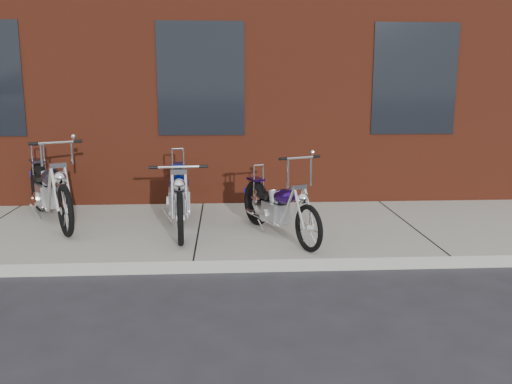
{
  "coord_description": "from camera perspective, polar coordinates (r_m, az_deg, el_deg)",
  "views": [
    {
      "loc": [
        0.38,
        -5.91,
        2.14
      ],
      "look_at": [
        0.76,
        0.8,
        0.78
      ],
      "focal_mm": 38.0,
      "sensor_mm": 36.0,
      "label": 1
    }
  ],
  "objects": [
    {
      "name": "chopper_purple",
      "position": [
        7.11,
        2.36,
        -1.83
      ],
      "size": [
        0.88,
        1.88,
        1.13
      ],
      "rotation": [
        0.0,
        0.0,
        -1.17
      ],
      "color": "black",
      "rests_on": "sidewalk"
    },
    {
      "name": "building_brick",
      "position": [
        14.04,
        -5.08,
        18.99
      ],
      "size": [
        22.0,
        10.0,
        8.0
      ],
      "primitive_type": "cube",
      "color": "#5F2212",
      "rests_on": "ground"
    },
    {
      "name": "ground",
      "position": [
        6.3,
        -6.59,
        -8.53
      ],
      "size": [
        120.0,
        120.0,
        0.0
      ],
      "primitive_type": "plane",
      "color": "#28282D",
      "rests_on": "ground"
    },
    {
      "name": "chopper_third",
      "position": [
        8.36,
        -20.85,
        -0.02
      ],
      "size": [
        1.27,
        2.2,
        1.24
      ],
      "rotation": [
        0.0,
        0.0,
        -1.07
      ],
      "color": "black",
      "rests_on": "sidewalk"
    },
    {
      "name": "sidewalk",
      "position": [
        7.7,
        -5.99,
        -4.2
      ],
      "size": [
        22.0,
        3.0,
        0.15
      ],
      "primitive_type": "cube",
      "color": "#979695",
      "rests_on": "ground"
    },
    {
      "name": "chopper_blue",
      "position": [
        7.61,
        -8.08,
        -0.56
      ],
      "size": [
        0.58,
        2.36,
        1.03
      ],
      "rotation": [
        0.0,
        0.0,
        -1.48
      ],
      "color": "black",
      "rests_on": "sidewalk"
    }
  ]
}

